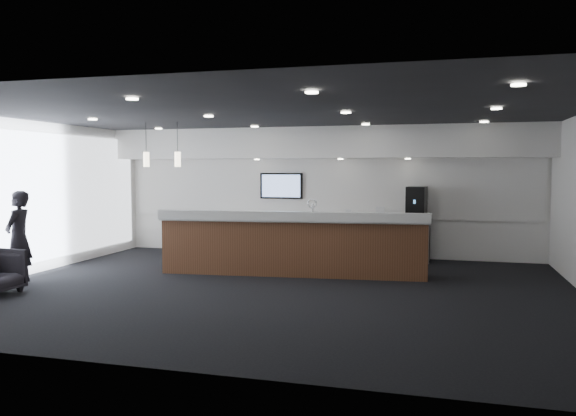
# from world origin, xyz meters

# --- Properties ---
(ground) EXTENTS (10.00, 10.00, 0.00)m
(ground) POSITION_xyz_m (0.00, 0.00, 0.00)
(ground) COLOR black
(ground) RESTS_ON ground
(ceiling) EXTENTS (10.00, 8.00, 0.02)m
(ceiling) POSITION_xyz_m (0.00, 0.00, 3.00)
(ceiling) COLOR black
(ceiling) RESTS_ON back_wall
(back_wall) EXTENTS (10.00, 0.02, 3.00)m
(back_wall) POSITION_xyz_m (0.00, 4.00, 1.50)
(back_wall) COLOR white
(back_wall) RESTS_ON ground
(left_wall) EXTENTS (0.02, 8.00, 3.00)m
(left_wall) POSITION_xyz_m (-5.00, 0.00, 1.50)
(left_wall) COLOR white
(left_wall) RESTS_ON ground
(soffit_bulkhead) EXTENTS (10.00, 0.90, 0.70)m
(soffit_bulkhead) POSITION_xyz_m (0.00, 3.55, 2.65)
(soffit_bulkhead) COLOR white
(soffit_bulkhead) RESTS_ON back_wall
(alcove_panel) EXTENTS (9.80, 0.06, 1.40)m
(alcove_panel) POSITION_xyz_m (0.00, 3.97, 1.60)
(alcove_panel) COLOR white
(alcove_panel) RESTS_ON back_wall
(window_blinds_wall) EXTENTS (0.04, 7.36, 2.55)m
(window_blinds_wall) POSITION_xyz_m (-4.96, 0.00, 1.50)
(window_blinds_wall) COLOR #D4E2FF
(window_blinds_wall) RESTS_ON left_wall
(back_credenza) EXTENTS (5.06, 0.66, 0.95)m
(back_credenza) POSITION_xyz_m (-0.00, 3.64, 0.48)
(back_credenza) COLOR gray
(back_credenza) RESTS_ON ground
(wall_tv) EXTENTS (1.05, 0.08, 0.62)m
(wall_tv) POSITION_xyz_m (-1.00, 3.91, 1.65)
(wall_tv) COLOR black
(wall_tv) RESTS_ON back_wall
(pendant_left) EXTENTS (0.12, 0.12, 0.30)m
(pendant_left) POSITION_xyz_m (-2.40, 0.80, 2.25)
(pendant_left) COLOR #FFEEC6
(pendant_left) RESTS_ON ceiling
(pendant_right) EXTENTS (0.12, 0.12, 0.30)m
(pendant_right) POSITION_xyz_m (-3.10, 0.80, 2.25)
(pendant_right) COLOR #FFEEC6
(pendant_right) RESTS_ON ceiling
(ceiling_can_lights) EXTENTS (7.00, 5.00, 0.02)m
(ceiling_can_lights) POSITION_xyz_m (0.00, 0.00, 2.97)
(ceiling_can_lights) COLOR white
(ceiling_can_lights) RESTS_ON ceiling
(service_counter) EXTENTS (5.24, 1.36, 1.49)m
(service_counter) POSITION_xyz_m (-0.06, 1.41, 0.58)
(service_counter) COLOR #522F1B
(service_counter) RESTS_ON ground
(coffee_machine) EXTENTS (0.47, 0.57, 0.72)m
(coffee_machine) POSITION_xyz_m (2.20, 3.63, 1.31)
(coffee_machine) COLOR black
(coffee_machine) RESTS_ON back_credenza
(info_sign_left) EXTENTS (0.14, 0.04, 0.19)m
(info_sign_left) POSITION_xyz_m (0.70, 3.53, 1.05)
(info_sign_left) COLOR silver
(info_sign_left) RESTS_ON back_credenza
(info_sign_right) EXTENTS (0.20, 0.06, 0.27)m
(info_sign_right) POSITION_xyz_m (1.40, 3.58, 1.08)
(info_sign_right) COLOR silver
(info_sign_right) RESTS_ON back_credenza
(lounge_guest) EXTENTS (0.51, 0.67, 1.67)m
(lounge_guest) POSITION_xyz_m (-4.60, -0.71, 0.83)
(lounge_guest) COLOR black
(lounge_guest) RESTS_ON ground
(cup_0) EXTENTS (0.09, 0.09, 0.08)m
(cup_0) POSITION_xyz_m (1.62, 3.54, 0.99)
(cup_0) COLOR white
(cup_0) RESTS_ON back_credenza
(cup_1) EXTENTS (0.13, 0.13, 0.08)m
(cup_1) POSITION_xyz_m (1.48, 3.54, 0.99)
(cup_1) COLOR white
(cup_1) RESTS_ON back_credenza
(cup_2) EXTENTS (0.11, 0.11, 0.08)m
(cup_2) POSITION_xyz_m (1.34, 3.54, 0.99)
(cup_2) COLOR white
(cup_2) RESTS_ON back_credenza
(cup_3) EXTENTS (0.12, 0.12, 0.08)m
(cup_3) POSITION_xyz_m (1.20, 3.54, 0.99)
(cup_3) COLOR white
(cup_3) RESTS_ON back_credenza
(cup_4) EXTENTS (0.12, 0.12, 0.08)m
(cup_4) POSITION_xyz_m (1.06, 3.54, 0.99)
(cup_4) COLOR white
(cup_4) RESTS_ON back_credenza
(cup_5) EXTENTS (0.10, 0.10, 0.08)m
(cup_5) POSITION_xyz_m (0.92, 3.54, 0.99)
(cup_5) COLOR white
(cup_5) RESTS_ON back_credenza
(cup_6) EXTENTS (0.13, 0.13, 0.08)m
(cup_6) POSITION_xyz_m (0.78, 3.54, 0.99)
(cup_6) COLOR white
(cup_6) RESTS_ON back_credenza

